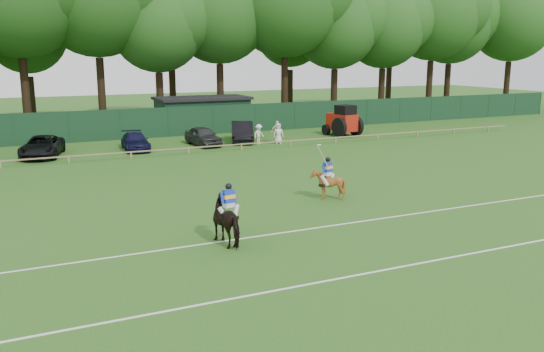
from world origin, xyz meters
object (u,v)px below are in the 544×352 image
horse_chestnut (327,184)px  tractor (343,121)px  hatch_grey (203,136)px  spectator_mid (277,132)px  estate_black (242,132)px  horse_dark (229,220)px  utility_shed (202,113)px  spectator_right (278,133)px  suv_black (42,147)px  sedan_navy (135,141)px  spectator_left (259,134)px

horse_chestnut → tractor: bearing=-139.1°
hatch_grey → spectator_mid: 5.80m
horse_chestnut → estate_black: 19.23m
hatch_grey → spectator_mid: bearing=-18.5°
horse_dark → estate_black: 25.18m
utility_shed → tractor: bearing=-41.7°
horse_chestnut → spectator_mid: size_ratio=0.85×
tractor → hatch_grey: bearing=171.7°
spectator_mid → horse_dark: bearing=-124.7°
horse_dark → spectator_right: (12.05, 20.94, -0.08)m
suv_black → spectator_mid: spectator_mid is taller
sedan_navy → tractor: (17.71, -0.08, 0.62)m
horse_dark → sedan_navy: size_ratio=0.49×
horse_dark → sedan_navy: (1.27, 22.69, -0.26)m
utility_shed → spectator_mid: bearing=-73.9°
horse_chestnut → utility_shed: 27.22m
utility_shed → spectator_right: bearing=-74.9°
horse_dark → suv_black: horse_dark is taller
estate_black → horse_chestnut: bearing=-79.4°
suv_black → hatch_grey: hatch_grey is taller
spectator_left → spectator_right: (1.47, -0.48, 0.03)m
spectator_left → utility_shed: bearing=73.8°
spectator_mid → tractor: tractor is taller
tractor → spectator_mid: bearing=-178.1°
spectator_right → utility_shed: (-2.80, 10.34, 0.73)m
sedan_navy → spectator_left: size_ratio=2.79×
horse_chestnut → utility_shed: size_ratio=0.18×
spectator_left → spectator_mid: spectator_mid is taller
spectator_left → tractor: size_ratio=0.46×
suv_black → spectator_right: spectator_right is taller
hatch_grey → utility_shed: bearing=66.0°
spectator_right → tractor: bearing=27.9°
horse_chestnut → tractor: 22.15m
hatch_grey → spectator_mid: spectator_mid is taller
sedan_navy → horse_dark: bearing=-89.3°
suv_black → sedan_navy: suv_black is taller
utility_shed → tractor: (9.74, -8.67, -0.29)m
hatch_grey → estate_black: bearing=2.6°
spectator_right → tractor: size_ratio=0.47×
hatch_grey → estate_black: size_ratio=0.87×
horse_dark → estate_black: bearing=-122.4°
suv_black → spectator_mid: (17.22, -1.15, 0.16)m
sedan_navy → utility_shed: 11.76m
spectator_mid → utility_shed: bearing=101.0°
suv_black → hatch_grey: bearing=14.9°
horse_dark → utility_shed: 32.63m
horse_dark → suv_black: 23.10m
horse_chestnut → hatch_grey: 18.43m
spectator_left → spectator_right: spectator_right is taller
spectator_left → utility_shed: (-1.33, 9.86, 0.76)m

